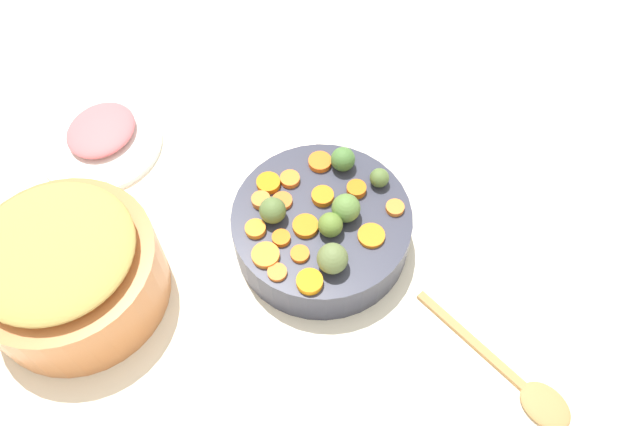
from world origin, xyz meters
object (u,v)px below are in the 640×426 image
Objects in this scene: wooden_spoon at (523,386)px; ham_plate at (101,144)px; serving_bowl_carrots at (320,229)px; metal_pot at (71,276)px.

wooden_spoon is 0.78m from ham_plate.
ham_plate is at bearing -147.82° from wooden_spoon.
serving_bowl_carrots is 0.42m from ham_plate.
serving_bowl_carrots is 0.36m from wooden_spoon.
metal_pot is (-0.07, -0.36, 0.02)m from serving_bowl_carrots.
wooden_spoon is (0.40, 0.51, -0.05)m from metal_pot.
wooden_spoon is (0.33, 0.15, -0.03)m from serving_bowl_carrots.
wooden_spoon is at bearing 52.12° from metal_pot.
serving_bowl_carrots reaches higher than ham_plate.
ham_plate is at bearing -141.75° from serving_bowl_carrots.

